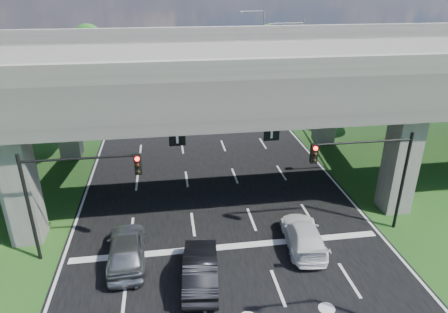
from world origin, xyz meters
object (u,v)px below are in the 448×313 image
object	(u,v)px
signal_right	(370,166)
car_white	(303,235)
car_silver	(127,249)
car_dark	(200,268)
signal_left	(71,186)
streetlight_beyond	(260,41)
streetlight_far	(297,64)

from	to	relation	value
signal_right	car_white	world-z (taller)	signal_right
car_silver	car_dark	size ratio (longest dim) A/B	1.04
signal_left	car_silver	xyz separation A→B (m)	(2.42, -0.94, -3.34)
signal_right	streetlight_beyond	size ratio (longest dim) A/B	0.60
signal_left	streetlight_beyond	xyz separation A→B (m)	(17.92, 36.06, 1.66)
streetlight_beyond	car_dark	size ratio (longest dim) A/B	2.16
signal_right	car_dark	bearing A→B (deg)	-162.97
signal_left	signal_right	bearing A→B (deg)	0.00
streetlight_far	car_white	size ratio (longest dim) A/B	2.13
signal_left	car_silver	bearing A→B (deg)	-21.25
signal_left	streetlight_beyond	bearing A→B (deg)	63.57
signal_left	car_white	distance (m)	12.38
signal_right	streetlight_far	xyz separation A→B (m)	(2.27, 20.06, 1.66)
car_dark	car_white	bearing A→B (deg)	-155.57
streetlight_beyond	car_white	bearing A→B (deg)	-99.33
signal_right	streetlight_far	size ratio (longest dim) A/B	0.60
streetlight_beyond	car_silver	bearing A→B (deg)	-112.73
streetlight_beyond	car_white	world-z (taller)	streetlight_beyond
car_silver	car_white	bearing A→B (deg)	177.82
signal_right	streetlight_beyond	xyz separation A→B (m)	(2.27, 36.06, 1.66)
signal_right	signal_left	bearing A→B (deg)	180.00
car_silver	signal_left	bearing A→B (deg)	-23.43
car_dark	streetlight_far	bearing A→B (deg)	-111.93
signal_left	car_silver	size ratio (longest dim) A/B	1.25
car_silver	car_dark	distance (m)	4.12
signal_left	streetlight_far	world-z (taller)	streetlight_far
signal_left	car_dark	size ratio (longest dim) A/B	1.29
streetlight_beyond	signal_left	bearing A→B (deg)	-116.43
streetlight_beyond	car_dark	world-z (taller)	streetlight_beyond
streetlight_far	car_dark	xyz separation A→B (m)	(-11.90, -23.01, -5.05)
streetlight_far	car_white	distance (m)	22.46
signal_left	car_dark	distance (m)	7.52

